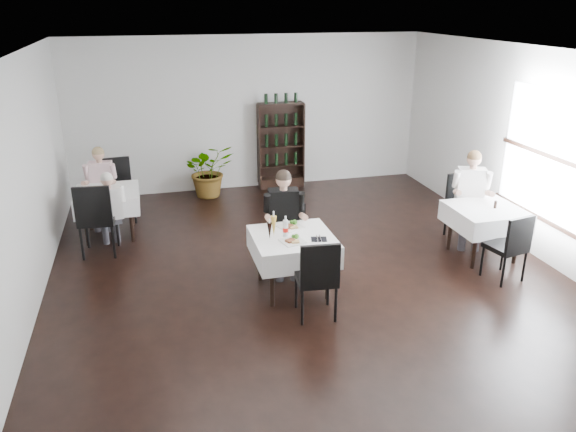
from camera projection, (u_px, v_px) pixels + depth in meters
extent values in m
plane|color=black|center=(314.00, 286.00, 7.55)|extent=(9.00, 9.00, 0.00)
plane|color=white|center=(319.00, 56.00, 6.47)|extent=(9.00, 9.00, 0.00)
plane|color=silver|center=(249.00, 114.00, 11.07)|extent=(7.00, 0.00, 7.00)
plane|color=silver|center=(569.00, 429.00, 2.94)|extent=(7.00, 0.00, 7.00)
plane|color=silver|center=(14.00, 204.00, 6.19)|extent=(0.00, 9.00, 9.00)
plane|color=silver|center=(556.00, 161.00, 7.82)|extent=(0.00, 9.00, 9.00)
cube|color=white|center=(555.00, 158.00, 7.80)|extent=(0.03, 2.20, 1.80)
cube|color=black|center=(543.00, 219.00, 8.13)|extent=(0.05, 2.30, 0.06)
cube|color=black|center=(281.00, 182.00, 11.56)|extent=(0.90, 0.28, 0.20)
cylinder|color=black|center=(272.00, 281.00, 6.94)|extent=(0.06, 0.06, 0.71)
cylinder|color=black|center=(260.00, 256.00, 7.60)|extent=(0.06, 0.06, 0.71)
cylinder|color=black|center=(328.00, 274.00, 7.11)|extent=(0.06, 0.06, 0.71)
cylinder|color=black|center=(311.00, 251.00, 7.77)|extent=(0.06, 0.06, 0.71)
cube|color=black|center=(293.00, 239.00, 7.22)|extent=(0.85, 0.85, 0.04)
cube|color=white|center=(293.00, 247.00, 7.26)|extent=(1.03, 1.03, 0.30)
cylinder|color=black|center=(86.00, 225.00, 8.66)|extent=(0.06, 0.06, 0.71)
cylinder|color=black|center=(89.00, 210.00, 9.28)|extent=(0.06, 0.06, 0.71)
cylinder|color=black|center=(131.00, 221.00, 8.82)|extent=(0.06, 0.06, 0.71)
cylinder|color=black|center=(131.00, 206.00, 9.44)|extent=(0.06, 0.06, 0.71)
cube|color=black|center=(107.00, 193.00, 8.92)|extent=(0.80, 0.80, 0.04)
cube|color=white|center=(108.00, 200.00, 8.96)|extent=(0.98, 0.98, 0.30)
cylinder|color=black|center=(475.00, 245.00, 7.93)|extent=(0.06, 0.06, 0.71)
cylinder|color=black|center=(450.00, 228.00, 8.55)|extent=(0.06, 0.06, 0.71)
cylinder|color=black|center=(517.00, 241.00, 8.09)|extent=(0.06, 0.06, 0.71)
cylinder|color=black|center=(490.00, 224.00, 8.71)|extent=(0.06, 0.06, 0.71)
cube|color=black|center=(486.00, 210.00, 8.19)|extent=(0.80, 0.80, 0.04)
cube|color=white|center=(485.00, 217.00, 8.23)|extent=(0.98, 0.98, 0.30)
imported|color=#2E6121|center=(209.00, 170.00, 10.85)|extent=(1.06, 0.95, 1.04)
cylinder|color=black|center=(281.00, 263.00, 7.72)|extent=(0.03, 0.03, 0.43)
cylinder|color=black|center=(278.00, 252.00, 8.06)|extent=(0.03, 0.03, 0.43)
cylinder|color=black|center=(308.00, 262.00, 7.77)|extent=(0.03, 0.03, 0.43)
cylinder|color=black|center=(303.00, 251.00, 8.11)|extent=(0.03, 0.03, 0.43)
cube|color=black|center=(292.00, 241.00, 7.83)|extent=(0.47, 0.47, 0.06)
cube|color=black|center=(290.00, 220.00, 7.92)|extent=(0.43, 0.09, 0.46)
cylinder|color=black|center=(328.00, 288.00, 7.01)|extent=(0.04, 0.04, 0.47)
cylinder|color=black|center=(336.00, 305.00, 6.64)|extent=(0.04, 0.04, 0.47)
cylinder|color=black|center=(296.00, 291.00, 6.95)|extent=(0.04, 0.04, 0.47)
cylinder|color=black|center=(302.00, 307.00, 6.57)|extent=(0.04, 0.04, 0.47)
cube|color=black|center=(316.00, 278.00, 6.70)|extent=(0.51, 0.51, 0.07)
cube|color=black|center=(320.00, 265.00, 6.40)|extent=(0.47, 0.09, 0.51)
cylinder|color=black|center=(109.00, 213.00, 9.45)|extent=(0.04, 0.04, 0.49)
cylinder|color=black|center=(107.00, 205.00, 9.82)|extent=(0.04, 0.04, 0.49)
cylinder|color=black|center=(135.00, 210.00, 9.59)|extent=(0.04, 0.04, 0.49)
cylinder|color=black|center=(132.00, 202.00, 9.97)|extent=(0.04, 0.04, 0.49)
cube|color=black|center=(119.00, 192.00, 9.61)|extent=(0.54, 0.54, 0.07)
cube|color=black|center=(116.00, 173.00, 9.70)|extent=(0.49, 0.11, 0.53)
cylinder|color=black|center=(117.00, 231.00, 8.70)|extent=(0.04, 0.04, 0.52)
cylinder|color=black|center=(113.00, 242.00, 8.28)|extent=(0.04, 0.04, 0.52)
cylinder|color=black|center=(87.00, 232.00, 8.63)|extent=(0.04, 0.04, 0.52)
cylinder|color=black|center=(82.00, 244.00, 8.22)|extent=(0.04, 0.04, 0.52)
cube|color=black|center=(98.00, 219.00, 8.35)|extent=(0.57, 0.57, 0.08)
cube|color=black|center=(92.00, 205.00, 8.02)|extent=(0.52, 0.11, 0.56)
cylinder|color=black|center=(461.00, 231.00, 8.76)|extent=(0.04, 0.04, 0.47)
cylinder|color=black|center=(445.00, 221.00, 9.12)|extent=(0.04, 0.04, 0.47)
cylinder|color=black|center=(482.00, 227.00, 8.89)|extent=(0.04, 0.04, 0.47)
cylinder|color=black|center=(467.00, 218.00, 9.25)|extent=(0.04, 0.04, 0.47)
cube|color=black|center=(466.00, 209.00, 8.91)|extent=(0.51, 0.51, 0.07)
cube|color=black|center=(459.00, 188.00, 9.00)|extent=(0.47, 0.09, 0.51)
cylinder|color=black|center=(502.00, 256.00, 7.93)|extent=(0.03, 0.03, 0.44)
cylinder|color=black|center=(524.00, 267.00, 7.61)|extent=(0.03, 0.03, 0.44)
cylinder|color=black|center=(482.00, 261.00, 7.77)|extent=(0.03, 0.03, 0.44)
cylinder|color=black|center=(503.00, 272.00, 7.45)|extent=(0.03, 0.03, 0.44)
cube|color=black|center=(505.00, 247.00, 7.60)|extent=(0.52, 0.52, 0.07)
cube|color=black|center=(520.00, 235.00, 7.34)|extent=(0.44, 0.14, 0.48)
cube|color=#3F3E46|center=(278.00, 237.00, 7.67)|extent=(0.19, 0.44, 0.14)
cylinder|color=#3F3E46|center=(280.00, 264.00, 7.61)|extent=(0.11, 0.11, 0.50)
cube|color=#3F3E46|center=(293.00, 236.00, 7.69)|extent=(0.19, 0.44, 0.14)
cylinder|color=#3F3E46|center=(295.00, 263.00, 7.64)|extent=(0.11, 0.11, 0.50)
cube|color=black|center=(283.00, 209.00, 7.74)|extent=(0.43, 0.27, 0.56)
cylinder|color=tan|center=(269.00, 218.00, 7.46)|extent=(0.12, 0.32, 0.16)
cylinder|color=tan|center=(303.00, 216.00, 7.52)|extent=(0.12, 0.32, 0.16)
sphere|color=tan|center=(284.00, 180.00, 7.56)|extent=(0.21, 0.21, 0.21)
sphere|color=black|center=(284.00, 177.00, 7.55)|extent=(0.21, 0.21, 0.21)
cube|color=#3F3E46|center=(96.00, 198.00, 9.30)|extent=(0.18, 0.41, 0.13)
cylinder|color=#3F3E46|center=(96.00, 218.00, 9.25)|extent=(0.10, 0.10, 0.46)
cube|color=#3F3E46|center=(108.00, 198.00, 9.33)|extent=(0.18, 0.41, 0.13)
cylinder|color=#3F3E46|center=(108.00, 218.00, 9.28)|extent=(0.10, 0.10, 0.46)
cube|color=beige|center=(101.00, 177.00, 9.37)|extent=(0.40, 0.25, 0.52)
cylinder|color=tan|center=(85.00, 183.00, 9.11)|extent=(0.11, 0.30, 0.15)
cylinder|color=tan|center=(112.00, 182.00, 9.17)|extent=(0.11, 0.30, 0.15)
sphere|color=tan|center=(98.00, 154.00, 9.21)|extent=(0.20, 0.20, 0.20)
sphere|color=olive|center=(98.00, 153.00, 9.20)|extent=(0.20, 0.20, 0.20)
cube|color=#3F3E46|center=(116.00, 217.00, 8.63)|extent=(0.18, 0.38, 0.12)
cylinder|color=#3F3E46|center=(117.00, 230.00, 8.85)|extent=(0.09, 0.09, 0.42)
cube|color=#3F3E46|center=(105.00, 219.00, 8.56)|extent=(0.18, 0.38, 0.12)
cylinder|color=#3F3E46|center=(105.00, 231.00, 8.79)|extent=(0.09, 0.09, 0.42)
cube|color=silver|center=(110.00, 204.00, 8.35)|extent=(0.37, 0.25, 0.47)
cylinder|color=tan|center=(121.00, 198.00, 8.63)|extent=(0.11, 0.28, 0.13)
cylinder|color=tan|center=(94.00, 202.00, 8.48)|extent=(0.11, 0.28, 0.13)
sphere|color=tan|center=(107.00, 180.00, 8.23)|extent=(0.18, 0.18, 0.18)
sphere|color=beige|center=(107.00, 178.00, 8.22)|extent=(0.18, 0.18, 0.18)
cube|color=#3F3E46|center=(463.00, 211.00, 8.61)|extent=(0.30, 0.46, 0.14)
cylinder|color=#3F3E46|center=(463.00, 235.00, 8.56)|extent=(0.11, 0.11, 0.50)
cube|color=#3F3E46|center=(477.00, 211.00, 8.59)|extent=(0.30, 0.46, 0.14)
cylinder|color=#3F3E46|center=(477.00, 235.00, 8.53)|extent=(0.11, 0.11, 0.50)
cube|color=silver|center=(471.00, 186.00, 8.66)|extent=(0.47, 0.36, 0.57)
cylinder|color=tan|center=(457.00, 192.00, 8.44)|extent=(0.20, 0.33, 0.16)
cylinder|color=tan|center=(490.00, 194.00, 8.38)|extent=(0.20, 0.33, 0.16)
sphere|color=tan|center=(474.00, 159.00, 8.48)|extent=(0.22, 0.22, 0.22)
sphere|color=brown|center=(474.00, 157.00, 8.47)|extent=(0.22, 0.22, 0.22)
cube|color=white|center=(291.00, 227.00, 7.46)|extent=(0.38, 0.38, 0.02)
cube|color=#572A19|center=(289.00, 226.00, 7.42)|extent=(0.15, 0.14, 0.03)
sphere|color=#35761F|center=(295.00, 222.00, 7.50)|extent=(0.07, 0.07, 0.07)
cube|color=#9C7947|center=(294.00, 227.00, 7.39)|extent=(0.11, 0.09, 0.02)
cube|color=white|center=(292.00, 241.00, 7.02)|extent=(0.33, 0.33, 0.02)
cube|color=#572A19|center=(290.00, 241.00, 6.98)|extent=(0.14, 0.13, 0.03)
sphere|color=#35761F|center=(296.00, 236.00, 7.05)|extent=(0.06, 0.06, 0.06)
cube|color=#9C7947|center=(295.00, 242.00, 6.96)|extent=(0.10, 0.08, 0.02)
cone|color=black|center=(270.00, 231.00, 7.07)|extent=(0.06, 0.06, 0.22)
cylinder|color=silver|center=(269.00, 221.00, 7.02)|extent=(0.02, 0.02, 0.05)
cone|color=gold|center=(274.00, 226.00, 7.15)|extent=(0.08, 0.08, 0.27)
cylinder|color=silver|center=(274.00, 214.00, 7.09)|extent=(0.02, 0.02, 0.07)
cylinder|color=silver|center=(286.00, 229.00, 7.14)|extent=(0.07, 0.07, 0.22)
cylinder|color=red|center=(286.00, 230.00, 7.14)|extent=(0.07, 0.07, 0.06)
cylinder|color=silver|center=(286.00, 218.00, 7.09)|extent=(0.03, 0.03, 0.06)
cube|color=black|center=(319.00, 239.00, 7.09)|extent=(0.23, 0.19, 0.01)
cylinder|color=silver|center=(317.00, 239.00, 7.08)|extent=(0.06, 0.22, 0.01)
cylinder|color=silver|center=(321.00, 238.00, 7.09)|extent=(0.05, 0.22, 0.01)
cylinder|color=black|center=(495.00, 205.00, 8.14)|extent=(0.05, 0.05, 0.11)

